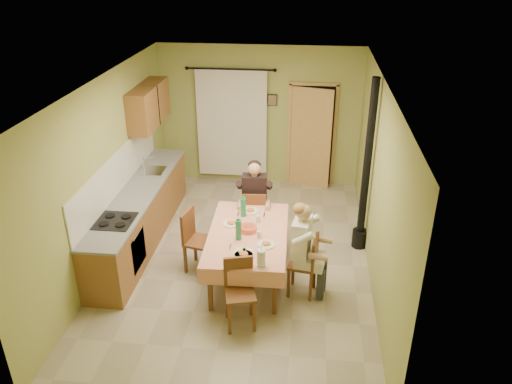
# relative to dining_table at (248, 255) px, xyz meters

# --- Properties ---
(floor) EXTENTS (4.00, 6.00, 0.01)m
(floor) POSITION_rel_dining_table_xyz_m (-0.19, 0.44, -0.38)
(floor) COLOR tan
(floor) RESTS_ON ground
(room_shell) EXTENTS (4.04, 6.04, 2.82)m
(room_shell) POSITION_rel_dining_table_xyz_m (-0.19, 0.44, 1.44)
(room_shell) COLOR #9EA655
(room_shell) RESTS_ON ground
(kitchen_run) EXTENTS (0.64, 3.64, 1.56)m
(kitchen_run) POSITION_rel_dining_table_xyz_m (-1.90, 0.84, 0.10)
(kitchen_run) COLOR brown
(kitchen_run) RESTS_ON ground
(upper_cabinets) EXTENTS (0.35, 1.40, 0.70)m
(upper_cabinets) POSITION_rel_dining_table_xyz_m (-2.01, 2.14, 1.57)
(upper_cabinets) COLOR brown
(upper_cabinets) RESTS_ON room_shell
(curtain) EXTENTS (1.70, 0.07, 2.22)m
(curtain) POSITION_rel_dining_table_xyz_m (-0.74, 3.34, 0.88)
(curtain) COLOR black
(curtain) RESTS_ON ground
(doorway) EXTENTS (0.96, 0.26, 2.15)m
(doorway) POSITION_rel_dining_table_xyz_m (0.85, 3.36, 0.67)
(doorway) COLOR black
(doorway) RESTS_ON ground
(dining_table) EXTENTS (1.19, 1.93, 0.76)m
(dining_table) POSITION_rel_dining_table_xyz_m (0.00, 0.00, 0.00)
(dining_table) COLOR #ED977B
(dining_table) RESTS_ON ground
(tableware) EXTENTS (0.81, 1.60, 0.33)m
(tableware) POSITION_rel_dining_table_xyz_m (0.02, -0.10, 0.45)
(tableware) COLOR white
(tableware) RESTS_ON dining_table
(chair_far) EXTENTS (0.41, 0.41, 0.94)m
(chair_far) POSITION_rel_dining_table_xyz_m (-0.02, 1.03, -0.09)
(chair_far) COLOR brown
(chair_far) RESTS_ON ground
(chair_near) EXTENTS (0.46, 0.46, 0.93)m
(chair_near) POSITION_rel_dining_table_xyz_m (0.03, -1.04, -0.09)
(chair_near) COLOR brown
(chair_near) RESTS_ON ground
(chair_right) EXTENTS (0.43, 0.43, 0.93)m
(chair_right) POSITION_rel_dining_table_xyz_m (0.82, -0.30, -0.09)
(chair_right) COLOR brown
(chair_right) RESTS_ON ground
(chair_left) EXTENTS (0.49, 0.49, 0.97)m
(chair_left) POSITION_rel_dining_table_xyz_m (-0.75, 0.13, -0.09)
(chair_left) COLOR brown
(chair_left) RESTS_ON ground
(man_far) EXTENTS (0.60, 0.48, 1.39)m
(man_far) POSITION_rel_dining_table_xyz_m (-0.02, 1.04, 0.50)
(man_far) COLOR black
(man_far) RESTS_ON chair_far
(man_right) EXTENTS (0.52, 0.62, 1.39)m
(man_right) POSITION_rel_dining_table_xyz_m (0.80, -0.29, 0.50)
(man_right) COLOR white
(man_right) RESTS_ON chair_right
(stove_flue) EXTENTS (0.24, 0.24, 2.80)m
(stove_flue) POSITION_rel_dining_table_xyz_m (1.71, 1.04, 0.65)
(stove_flue) COLOR black
(stove_flue) RESTS_ON ground
(picture_back) EXTENTS (0.19, 0.03, 0.23)m
(picture_back) POSITION_rel_dining_table_xyz_m (0.06, 3.41, 1.37)
(picture_back) COLOR black
(picture_back) RESTS_ON room_shell
(picture_right) EXTENTS (0.03, 0.31, 0.21)m
(picture_right) POSITION_rel_dining_table_xyz_m (1.78, 1.64, 1.47)
(picture_right) COLOR brown
(picture_right) RESTS_ON room_shell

